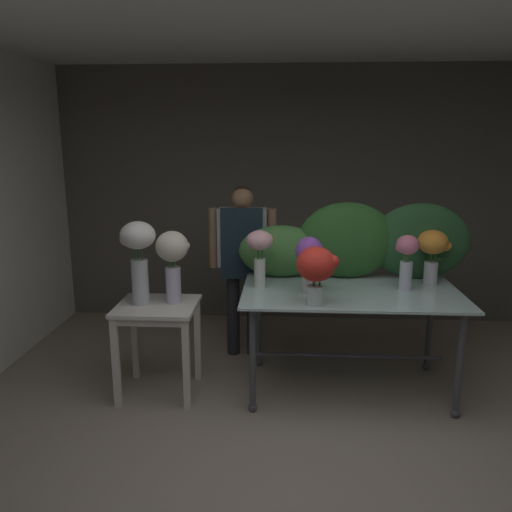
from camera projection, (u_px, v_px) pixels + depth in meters
ground_plane at (295, 377)px, 4.42m from camera, size 7.06×7.06×0.00m
wall_back at (295, 196)px, 5.67m from camera, size 5.30×0.12×2.79m
ceiling_slab at (302, 24)px, 3.79m from camera, size 5.42×3.33×0.12m
display_table_glass at (350, 306)px, 4.06m from camera, size 1.70×1.00×0.85m
side_table_white at (158, 318)px, 4.03m from camera, size 0.62×0.57×0.75m
florist at (243, 252)px, 4.69m from camera, size 0.62×0.24×1.60m
foliage_backdrop at (352, 244)px, 4.33m from camera, size 1.95×0.29×0.65m
vase_scarlet_dahlias at (316, 268)px, 3.61m from camera, size 0.30×0.28×0.43m
vase_sunset_anemones at (433, 249)px, 4.13m from camera, size 0.27×0.24×0.45m
vase_rosy_ranunculus at (407, 257)px, 3.98m from camera, size 0.18×0.18×0.44m
vase_violet_hydrangea at (309, 258)px, 3.91m from camera, size 0.23×0.21×0.44m
vase_blush_tulips at (260, 250)px, 4.04m from camera, size 0.22×0.22×0.46m
vase_white_roses_tall at (138, 253)px, 3.92m from camera, size 0.28×0.27×0.66m
vase_cream_lisianthus_tall at (172, 257)px, 3.97m from camera, size 0.26×0.25×0.57m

